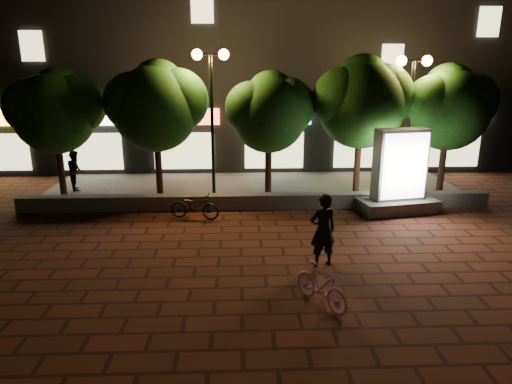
{
  "coord_description": "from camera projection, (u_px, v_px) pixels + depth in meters",
  "views": [
    {
      "loc": [
        -0.6,
        -10.48,
        4.68
      ],
      "look_at": [
        -0.11,
        1.5,
        1.29
      ],
      "focal_mm": 31.12,
      "sensor_mm": 36.0,
      "label": 1
    }
  ],
  "objects": [
    {
      "name": "ground",
      "position": [
        263.0,
        256.0,
        11.38
      ],
      "size": [
        80.0,
        80.0,
        0.0
      ],
      "primitive_type": "plane",
      "color": "#53241A",
      "rests_on": "ground"
    },
    {
      "name": "retaining_wall",
      "position": [
        256.0,
        201.0,
        15.15
      ],
      "size": [
        16.0,
        0.45,
        0.5
      ],
      "primitive_type": "cube",
      "color": "slate",
      "rests_on": "ground"
    },
    {
      "name": "sidewalk",
      "position": [
        254.0,
        188.0,
        17.62
      ],
      "size": [
        16.0,
        5.0,
        0.08
      ],
      "primitive_type": "cube",
      "color": "slate",
      "rests_on": "ground"
    },
    {
      "name": "building_block",
      "position": [
        249.0,
        60.0,
        22.5
      ],
      "size": [
        28.0,
        8.12,
        11.3
      ],
      "color": "black",
      "rests_on": "ground"
    },
    {
      "name": "tree_far_left",
      "position": [
        56.0,
        108.0,
        15.46
      ],
      "size": [
        3.36,
        2.8,
        4.63
      ],
      "color": "#331C13",
      "rests_on": "sidewalk"
    },
    {
      "name": "tree_left",
      "position": [
        157.0,
        103.0,
        15.56
      ],
      "size": [
        3.6,
        3.0,
        4.89
      ],
      "color": "#331C13",
      "rests_on": "sidewalk"
    },
    {
      "name": "tree_mid",
      "position": [
        270.0,
        109.0,
        15.77
      ],
      "size": [
        3.24,
        2.7,
        4.5
      ],
      "color": "#331C13",
      "rests_on": "sidewalk"
    },
    {
      "name": "tree_right",
      "position": [
        362.0,
        99.0,
        15.81
      ],
      "size": [
        3.72,
        3.1,
        5.07
      ],
      "color": "#331C13",
      "rests_on": "sidewalk"
    },
    {
      "name": "tree_far_right",
      "position": [
        450.0,
        105.0,
        15.99
      ],
      "size": [
        3.48,
        2.9,
        4.76
      ],
      "color": "#331C13",
      "rests_on": "sidewalk"
    },
    {
      "name": "street_lamp_left",
      "position": [
        211.0,
        86.0,
        15.22
      ],
      "size": [
        1.26,
        0.36,
        5.18
      ],
      "color": "black",
      "rests_on": "sidewalk"
    },
    {
      "name": "street_lamp_right",
      "position": [
        411.0,
        90.0,
        15.53
      ],
      "size": [
        1.26,
        0.36,
        4.98
      ],
      "color": "black",
      "rests_on": "sidewalk"
    },
    {
      "name": "ad_kiosk",
      "position": [
        399.0,
        179.0,
        14.62
      ],
      "size": [
        2.75,
        1.73,
        2.78
      ],
      "color": "slate",
      "rests_on": "ground"
    },
    {
      "name": "scooter_pink",
      "position": [
        321.0,
        286.0,
        8.91
      ],
      "size": [
        1.14,
        1.45,
        0.88
      ],
      "primitive_type": "imported",
      "rotation": [
        0.0,
        0.0,
        0.58
      ],
      "color": "#CB89AE",
      "rests_on": "ground"
    },
    {
      "name": "rider",
      "position": [
        323.0,
        230.0,
        10.61
      ],
      "size": [
        0.75,
        0.59,
        1.82
      ],
      "primitive_type": "imported",
      "rotation": [
        0.0,
        0.0,
        3.39
      ],
      "color": "black",
      "rests_on": "ground"
    },
    {
      "name": "scooter_parked",
      "position": [
        195.0,
        206.0,
        14.07
      ],
      "size": [
        1.69,
        0.95,
        0.84
      ],
      "primitive_type": "imported",
      "rotation": [
        0.0,
        0.0,
        1.31
      ],
      "color": "black",
      "rests_on": "ground"
    },
    {
      "name": "pedestrian",
      "position": [
        76.0,
        170.0,
        17.01
      ],
      "size": [
        0.85,
        0.93,
        1.54
      ],
      "primitive_type": "imported",
      "rotation": [
        0.0,
        0.0,
        2.0
      ],
      "color": "black",
      "rests_on": "sidewalk"
    }
  ]
}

